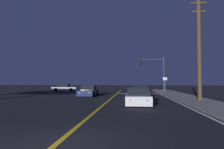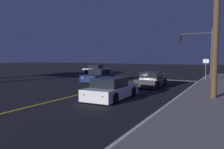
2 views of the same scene
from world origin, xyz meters
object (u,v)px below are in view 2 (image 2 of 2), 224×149
(traffic_signal_near_right, at_px, (199,47))
(street_sign_corner, at_px, (206,66))
(car_mid_block_white, at_px, (111,89))
(car_parked_curb_navy, at_px, (99,76))
(car_lead_oncoming_charcoal, at_px, (152,80))
(utility_pole_right, at_px, (216,17))
(car_far_approaching_silver, at_px, (96,70))

(traffic_signal_near_right, xyz_separation_m, street_sign_corner, (1.02, -2.80, -2.19))
(car_mid_block_white, height_order, street_sign_corner, street_sign_corner)
(car_parked_curb_navy, relative_size, traffic_signal_near_right, 0.72)
(car_mid_block_white, height_order, car_lead_oncoming_charcoal, same)
(car_mid_block_white, xyz_separation_m, utility_pole_right, (5.71, 2.53, 4.38))
(car_lead_oncoming_charcoal, xyz_separation_m, traffic_signal_near_right, (2.81, 8.83, 3.26))
(car_parked_curb_navy, bearing_deg, traffic_signal_near_right, -140.66)
(street_sign_corner, bearing_deg, car_far_approaching_silver, 161.77)
(car_lead_oncoming_charcoal, distance_m, car_parked_curb_navy, 6.48)
(car_lead_oncoming_charcoal, height_order, utility_pole_right, utility_pole_right)
(street_sign_corner, bearing_deg, traffic_signal_near_right, 110.05)
(car_mid_block_white, relative_size, traffic_signal_near_right, 0.78)
(car_parked_curb_navy, xyz_separation_m, traffic_signal_near_right, (9.14, 7.48, 3.26))
(car_mid_block_white, distance_m, utility_pole_right, 7.63)
(car_mid_block_white, distance_m, car_far_approaching_silver, 22.20)
(utility_pole_right, bearing_deg, car_mid_block_white, -156.06)
(car_parked_curb_navy, relative_size, utility_pole_right, 0.43)
(car_far_approaching_silver, bearing_deg, car_mid_block_white, 33.14)
(traffic_signal_near_right, relative_size, utility_pole_right, 0.59)
(car_parked_curb_navy, bearing_deg, street_sign_corner, -155.22)
(car_mid_block_white, height_order, car_far_approaching_silver, same)
(car_lead_oncoming_charcoal, xyz_separation_m, street_sign_corner, (3.83, 6.03, 1.07))
(car_mid_block_white, height_order, traffic_signal_near_right, traffic_signal_near_right)
(street_sign_corner, bearing_deg, utility_pole_right, -82.08)
(car_parked_curb_navy, relative_size, street_sign_corner, 1.70)
(utility_pole_right, bearing_deg, car_parked_curb_navy, 155.06)
(car_far_approaching_silver, bearing_deg, traffic_signal_near_right, 78.28)
(car_lead_oncoming_charcoal, bearing_deg, street_sign_corner, 56.07)
(utility_pole_right, distance_m, street_sign_corner, 10.69)
(car_lead_oncoming_charcoal, xyz_separation_m, utility_pole_right, (5.23, -4.03, 4.39))
(car_mid_block_white, bearing_deg, traffic_signal_near_right, 76.82)
(car_lead_oncoming_charcoal, height_order, traffic_signal_near_right, traffic_signal_near_right)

